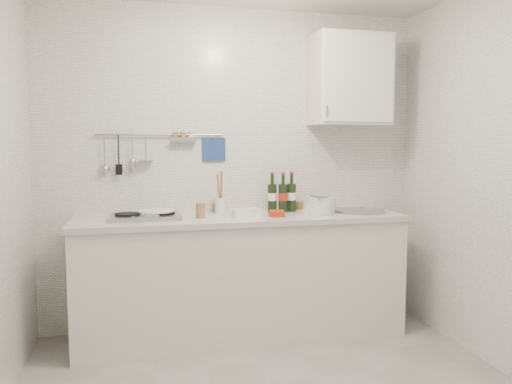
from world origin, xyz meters
TOP-DOWN VIEW (x-y plane):
  - back_wall at (0.00, 1.40)m, footprint 3.00×0.02m
  - counter at (0.01, 1.10)m, footprint 2.44×0.64m
  - wall_rail at (-0.60, 1.37)m, footprint 0.98×0.09m
  - wall_cabinet at (0.90, 1.22)m, footprint 0.60×0.38m
  - plate_stack_hob at (-0.63, 1.14)m, footprint 0.29×0.29m
  - plate_stack_sink at (0.61, 1.08)m, footprint 0.28×0.26m
  - wine_bottles at (0.35, 1.22)m, footprint 0.23×0.10m
  - butter_dish at (0.02, 1.04)m, footprint 0.21×0.13m
  - strawberry_punnet at (0.24, 0.99)m, footprint 0.12×0.12m
  - utensil_crock at (-0.14, 1.24)m, footprint 0.08×0.08m
  - jar_a at (-0.15, 1.35)m, footprint 0.06×0.06m
  - jar_b at (0.53, 1.33)m, footprint 0.06×0.06m
  - jar_c at (0.61, 1.17)m, footprint 0.06×0.06m
  - jar_d at (-0.31, 1.06)m, footprint 0.07×0.07m

SIDE VIEW (x-z plane):
  - counter at x=0.01m, z-range -0.05..0.92m
  - strawberry_punnet at x=0.24m, z-range 0.92..0.96m
  - plate_stack_hob at x=-0.63m, z-range 0.92..0.97m
  - butter_dish at x=0.02m, z-range 0.92..0.98m
  - jar_b at x=0.53m, z-range 0.92..0.99m
  - jar_a at x=-0.15m, z-range 0.92..1.00m
  - jar_c at x=0.61m, z-range 0.92..1.00m
  - jar_d at x=-0.31m, z-range 0.92..1.03m
  - plate_stack_sink at x=0.61m, z-range 0.91..1.05m
  - utensil_crock at x=-0.14m, z-range 0.83..1.16m
  - wine_bottles at x=0.35m, z-range 0.92..1.23m
  - back_wall at x=0.00m, z-range 0.00..2.50m
  - wall_rail at x=-0.60m, z-range 1.26..1.60m
  - wall_cabinet at x=0.90m, z-range 1.60..2.30m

